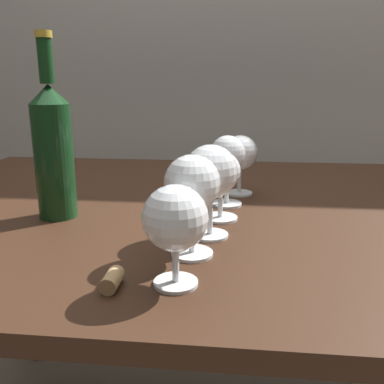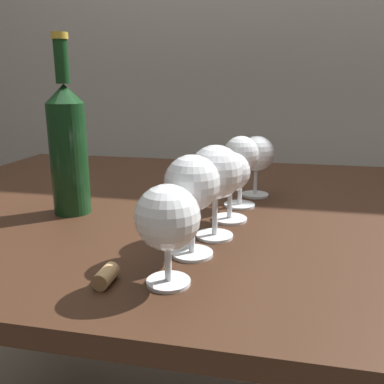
% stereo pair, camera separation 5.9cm
% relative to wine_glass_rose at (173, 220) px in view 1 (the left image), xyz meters
% --- Properties ---
extents(back_wall, '(5.00, 0.08, 2.60)m').
position_rel_wine_glass_rose_xyz_m(back_wall, '(0.00, 1.49, 0.46)').
color(back_wall, gray).
rests_on(back_wall, ground_plane).
extents(dining_table, '(1.41, 0.98, 0.75)m').
position_rel_wine_glass_rose_xyz_m(dining_table, '(0.00, 0.37, -0.17)').
color(dining_table, '#382114').
rests_on(dining_table, ground_plane).
extents(wine_glass_rose, '(0.08, 0.08, 0.13)m').
position_rel_wine_glass_rose_xyz_m(wine_glass_rose, '(0.00, 0.00, 0.00)').
color(wine_glass_rose, white).
rests_on(wine_glass_rose, dining_table).
extents(wine_glass_port, '(0.08, 0.08, 0.15)m').
position_rel_wine_glass_rose_xyz_m(wine_glass_port, '(0.01, 0.10, 0.02)').
color(wine_glass_port, white).
rests_on(wine_glass_port, dining_table).
extents(wine_glass_merlot, '(0.09, 0.09, 0.16)m').
position_rel_wine_glass_rose_xyz_m(wine_glass_merlot, '(0.04, 0.17, 0.02)').
color(wine_glass_merlot, white).
rests_on(wine_glass_merlot, dining_table).
extents(wine_glass_chardonnay, '(0.07, 0.07, 0.13)m').
position_rel_wine_glass_rose_xyz_m(wine_glass_chardonnay, '(0.05, 0.27, 0.00)').
color(wine_glass_chardonnay, white).
rests_on(wine_glass_chardonnay, dining_table).
extents(wine_glass_amber, '(0.07, 0.07, 0.15)m').
position_rel_wine_glass_rose_xyz_m(wine_glass_amber, '(0.06, 0.36, 0.02)').
color(wine_glass_amber, white).
rests_on(wine_glass_amber, dining_table).
extents(wine_glass_cabernet, '(0.08, 0.08, 0.14)m').
position_rel_wine_glass_rose_xyz_m(wine_glass_cabernet, '(0.09, 0.45, 0.01)').
color(wine_glass_cabernet, white).
rests_on(wine_glass_cabernet, dining_table).
extents(wine_bottle, '(0.07, 0.07, 0.34)m').
position_rel_wine_glass_rose_xyz_m(wine_bottle, '(-0.26, 0.25, 0.05)').
color(wine_bottle, '#143819').
rests_on(wine_bottle, dining_table).
extents(cork, '(0.02, 0.04, 0.02)m').
position_rel_wine_glass_rose_xyz_m(cork, '(-0.08, -0.02, -0.08)').
color(cork, tan).
rests_on(cork, dining_table).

